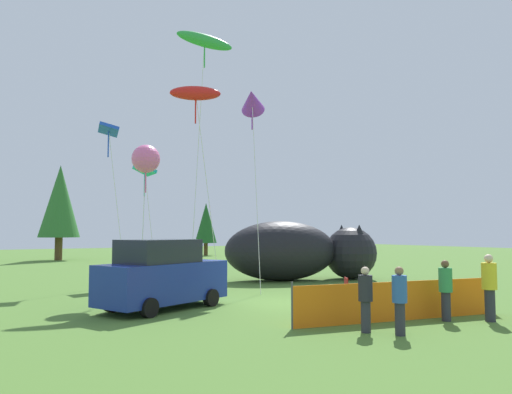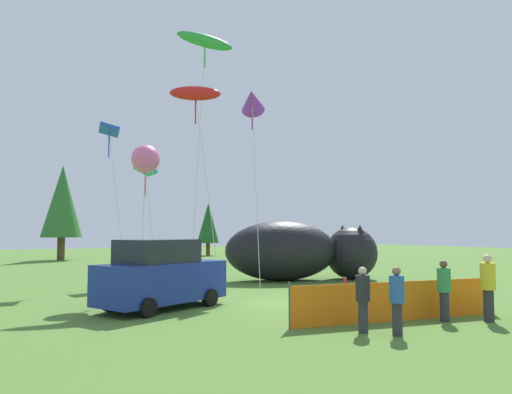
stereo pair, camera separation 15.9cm
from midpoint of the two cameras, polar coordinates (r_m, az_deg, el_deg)
The scene contains 17 objects.
ground_plane at distance 17.32m, azimuth 3.70°, elevation -12.02°, with size 120.00×120.00×0.00m, color #4C752D.
parked_car at distance 16.15m, azimuth -10.50°, elevation -8.80°, with size 4.61×3.19×2.18m.
folding_chair at distance 16.99m, azimuth 10.91°, elevation -10.32°, with size 0.72×0.72×0.91m.
inflatable_cat at distance 25.14m, azimuth 5.14°, elevation -6.39°, with size 7.99×4.79×2.94m.
safety_fence at distance 14.50m, azimuth 16.39°, elevation -11.34°, with size 6.56×1.26×1.17m.
spectator_in_blue_shirt at distance 12.58m, azimuth 12.48°, elevation -11.06°, with size 0.34×0.34×1.58m.
spectator_in_red_shirt at distance 12.42m, azimuth 16.17°, elevation -11.01°, with size 0.35×0.35×1.60m.
spectator_in_white_shirt at distance 14.74m, azimuth 20.99°, elevation -9.67°, with size 0.36×0.36×1.65m.
spectator_in_black_shirt at distance 15.12m, azimuth 25.28°, elevation -9.07°, with size 0.39×0.39×1.81m.
kite_purple_delta at distance 22.41m, azimuth -0.23°, elevation 10.92°, with size 1.72×2.94×8.94m.
kite_green_fish at distance 24.85m, azimuth -5.67°, elevation 17.24°, with size 2.80×1.89×12.00m.
kite_teal_diamond at distance 24.78m, azimuth -12.34°, elevation 2.88°, with size 1.01×1.66×5.72m.
kite_red_lizard at distance 21.69m, azimuth -6.69°, elevation 11.61°, with size 2.45×0.89×8.71m.
kite_pink_octopus at distance 19.60m, azimuth -12.28°, elevation 4.24°, with size 1.08×1.60×5.75m.
kite_blue_box at distance 24.52m, azimuth -16.22°, elevation 7.08°, with size 1.39×1.10×7.48m.
horizon_tree_east at distance 50.90m, azimuth -5.40°, elevation -2.99°, with size 2.23×2.23×5.32m.
horizon_tree_west at distance 45.59m, azimuth -21.18°, elevation -0.49°, with size 3.39×3.39×8.09m.
Camera 2 is at (-9.78, -14.08, 2.44)m, focal length 35.00 mm.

